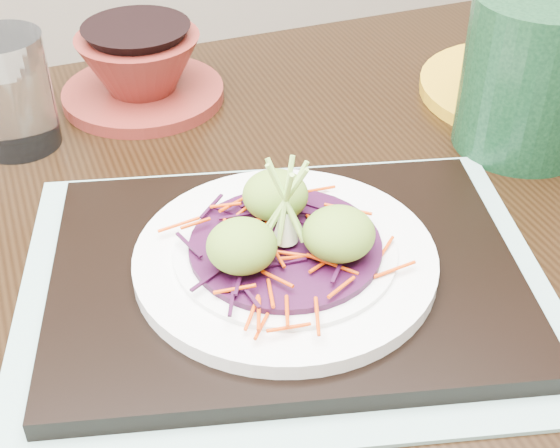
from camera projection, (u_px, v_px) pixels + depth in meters
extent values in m
cube|color=black|center=(256.00, 282.00, 0.64)|extent=(1.39, 1.04, 0.04)
cube|color=black|center=(508.00, 240.00, 1.32)|extent=(0.07, 0.07, 0.75)
cube|color=#7CA192|center=(285.00, 283.00, 0.61)|extent=(0.43, 0.35, 0.00)
cube|color=black|center=(285.00, 273.00, 0.60)|extent=(0.38, 0.30, 0.02)
cylinder|color=silver|center=(285.00, 259.00, 0.59)|extent=(0.23, 0.23, 0.01)
cylinder|color=silver|center=(285.00, 251.00, 0.59)|extent=(0.17, 0.17, 0.01)
cylinder|color=#2F0927|center=(285.00, 246.00, 0.58)|extent=(0.15, 0.15, 0.01)
ellipsoid|color=olive|center=(242.00, 246.00, 0.55)|extent=(0.05, 0.05, 0.04)
ellipsoid|color=olive|center=(339.00, 234.00, 0.56)|extent=(0.05, 0.05, 0.04)
ellipsoid|color=olive|center=(276.00, 195.00, 0.60)|extent=(0.05, 0.05, 0.04)
cylinder|color=white|center=(10.00, 92.00, 0.74)|extent=(0.09, 0.09, 0.11)
cylinder|color=maroon|center=(144.00, 94.00, 0.85)|extent=(0.21, 0.21, 0.01)
cylinder|color=#C08B15|center=(524.00, 89.00, 0.85)|extent=(0.24, 0.24, 0.01)
cylinder|color=#153C1F|center=(531.00, 74.00, 0.73)|extent=(0.17, 0.17, 0.15)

